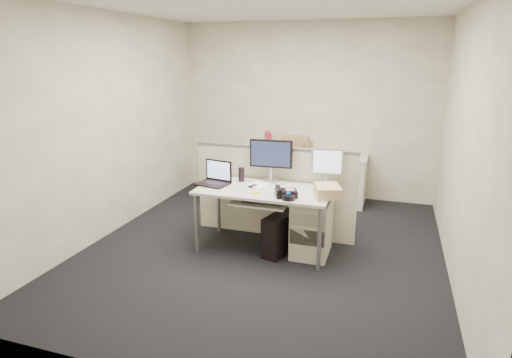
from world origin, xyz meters
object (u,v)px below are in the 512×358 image
(monitor_main, at_px, (271,161))
(desk_phone, at_px, (286,193))
(desk, at_px, (264,195))
(laptop, at_px, (212,174))

(monitor_main, relative_size, desk_phone, 2.25)
(desk_phone, bearing_deg, desk, 126.17)
(desk, height_order, laptop, laptop)
(desk, relative_size, desk_phone, 6.67)
(desk, bearing_deg, desk_phone, -30.96)
(monitor_main, xyz_separation_m, desk_phone, (0.31, -0.50, -0.22))
(desk, height_order, desk_phone, desk_phone)
(desk, distance_m, monitor_main, 0.45)
(desk, relative_size, laptop, 4.22)
(monitor_main, bearing_deg, laptop, -153.87)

